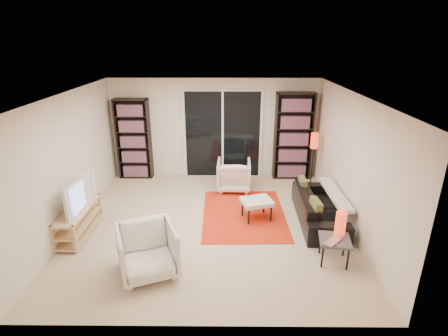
# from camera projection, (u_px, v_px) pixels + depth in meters

# --- Properties ---
(floor) EXTENTS (5.00, 5.00, 0.00)m
(floor) POSITION_uv_depth(u_px,v_px,m) (211.00, 223.00, 6.58)
(floor) COLOR #BBA890
(floor) RESTS_ON ground
(wall_back) EXTENTS (5.00, 0.02, 2.40)m
(wall_back) POSITION_uv_depth(u_px,v_px,m) (214.00, 128.00, 8.49)
(wall_back) COLOR beige
(wall_back) RESTS_ON ground
(wall_front) EXTENTS (5.00, 0.02, 2.40)m
(wall_front) POSITION_uv_depth(u_px,v_px,m) (199.00, 241.00, 3.81)
(wall_front) COLOR beige
(wall_front) RESTS_ON ground
(wall_left) EXTENTS (0.02, 5.00, 2.40)m
(wall_left) POSITION_uv_depth(u_px,v_px,m) (69.00, 163.00, 6.17)
(wall_left) COLOR beige
(wall_left) RESTS_ON ground
(wall_right) EXTENTS (0.02, 5.00, 2.40)m
(wall_right) POSITION_uv_depth(u_px,v_px,m) (352.00, 164.00, 6.13)
(wall_right) COLOR beige
(wall_right) RESTS_ON ground
(ceiling) EXTENTS (5.00, 5.00, 0.02)m
(ceiling) POSITION_uv_depth(u_px,v_px,m) (209.00, 95.00, 5.73)
(ceiling) COLOR white
(ceiling) RESTS_ON wall_back
(sliding_door) EXTENTS (1.92, 0.08, 2.16)m
(sliding_door) POSITION_uv_depth(u_px,v_px,m) (223.00, 135.00, 8.51)
(sliding_door) COLOR white
(sliding_door) RESTS_ON ground
(bookshelf_left) EXTENTS (0.80, 0.30, 1.95)m
(bookshelf_left) POSITION_uv_depth(u_px,v_px,m) (134.00, 139.00, 8.43)
(bookshelf_left) COLOR black
(bookshelf_left) RESTS_ON ground
(bookshelf_right) EXTENTS (0.90, 0.30, 2.10)m
(bookshelf_right) POSITION_uv_depth(u_px,v_px,m) (293.00, 136.00, 8.37)
(bookshelf_right) COLOR black
(bookshelf_right) RESTS_ON ground
(tv_stand) EXTENTS (0.41, 1.28, 0.50)m
(tv_stand) POSITION_uv_depth(u_px,v_px,m) (79.00, 220.00, 6.14)
(tv_stand) COLOR tan
(tv_stand) RESTS_ON floor
(tv) EXTENTS (0.25, 0.99, 0.56)m
(tv) POSITION_uv_depth(u_px,v_px,m) (75.00, 194.00, 5.95)
(tv) COLOR black
(tv) RESTS_ON tv_stand
(rug) EXTENTS (1.64, 2.19, 0.01)m
(rug) POSITION_uv_depth(u_px,v_px,m) (244.00, 214.00, 6.90)
(rug) COLOR red
(rug) RESTS_ON floor
(sofa) EXTENTS (0.82, 1.95, 0.56)m
(sofa) POSITION_uv_depth(u_px,v_px,m) (319.00, 207.00, 6.58)
(sofa) COLOR black
(sofa) RESTS_ON floor
(armchair_back) EXTENTS (0.76, 0.78, 0.69)m
(armchair_back) POSITION_uv_depth(u_px,v_px,m) (234.00, 175.00, 7.93)
(armchair_back) COLOR silver
(armchair_back) RESTS_ON floor
(armchair_front) EXTENTS (1.05, 1.06, 0.75)m
(armchair_front) POSITION_uv_depth(u_px,v_px,m) (147.00, 251.00, 5.07)
(armchair_front) COLOR silver
(armchair_front) RESTS_ON floor
(ottoman) EXTENTS (0.66, 0.59, 0.40)m
(ottoman) POSITION_uv_depth(u_px,v_px,m) (257.00, 202.00, 6.62)
(ottoman) COLOR silver
(ottoman) RESTS_ON floor
(side_table) EXTENTS (0.53, 0.53, 0.40)m
(side_table) POSITION_uv_depth(u_px,v_px,m) (335.00, 242.00, 5.34)
(side_table) COLOR #424146
(side_table) RESTS_ON floor
(laptop) EXTENTS (0.41, 0.41, 0.03)m
(laptop) POSITION_uv_depth(u_px,v_px,m) (336.00, 243.00, 5.20)
(laptop) COLOR silver
(laptop) RESTS_ON side_table
(table_lamp) EXTENTS (0.17, 0.17, 0.37)m
(table_lamp) POSITION_uv_depth(u_px,v_px,m) (341.00, 223.00, 5.41)
(table_lamp) COLOR red
(table_lamp) RESTS_ON side_table
(floor_lamp) EXTENTS (0.19, 0.19, 1.28)m
(floor_lamp) POSITION_uv_depth(u_px,v_px,m) (314.00, 147.00, 7.87)
(floor_lamp) COLOR black
(floor_lamp) RESTS_ON floor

